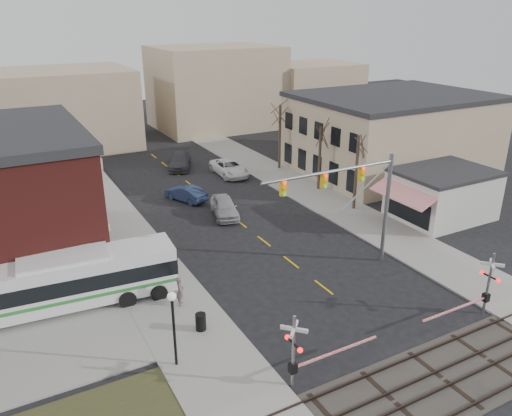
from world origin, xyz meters
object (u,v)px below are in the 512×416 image
at_px(car_a, 224,207).
at_px(car_c, 229,168).
at_px(transit_bus, 67,281).
at_px(rr_crossing_east, 483,286).
at_px(street_lamp, 173,314).
at_px(pedestrian_far, 158,272).
at_px(car_d, 180,161).
at_px(pedestrian_near, 180,291).
at_px(rr_crossing_west, 301,350).
at_px(car_b, 186,193).
at_px(trash_bin, 201,322).
at_px(traffic_signal_mast, 357,192).

bearing_deg(car_a, car_c, 76.70).
distance_m(transit_bus, rr_crossing_east, 24.56).
distance_m(street_lamp, pedestrian_far, 8.79).
distance_m(car_d, pedestrian_near, 29.28).
distance_m(rr_crossing_west, car_b, 26.64).
xyz_separation_m(rr_crossing_east, car_a, (-6.71, 21.23, -1.12)).
relative_size(trash_bin, car_b, 0.22).
xyz_separation_m(traffic_signal_mast, pedestrian_near, (-12.14, 1.23, -4.67)).
bearing_deg(pedestrian_far, car_b, 4.75).
relative_size(car_a, car_d, 0.87).
distance_m(car_b, car_c, 8.81).
xyz_separation_m(rr_crossing_west, pedestrian_near, (-2.66, 9.22, -0.89)).
relative_size(street_lamp, car_a, 0.85).
bearing_deg(car_c, rr_crossing_east, -86.61).
height_order(trash_bin, car_d, car_d).
bearing_deg(car_c, traffic_signal_mast, -93.36).
distance_m(street_lamp, pedestrian_near, 5.95).
xyz_separation_m(trash_bin, car_d, (10.07, 30.43, 0.21)).
xyz_separation_m(transit_bus, trash_bin, (6.05, -6.03, -1.24)).
bearing_deg(pedestrian_far, transit_bus, 123.33).
height_order(transit_bus, rr_crossing_east, rr_crossing_east).
relative_size(rr_crossing_west, trash_bin, 5.59).
bearing_deg(car_b, pedestrian_near, 44.28).
bearing_deg(rr_crossing_east, car_c, 92.20).
height_order(car_a, car_b, car_a).
distance_m(rr_crossing_west, car_a, 21.90).
relative_size(traffic_signal_mast, pedestrian_far, 6.52).
relative_size(car_b, car_d, 0.78).
bearing_deg(car_c, street_lamp, -119.36).
bearing_deg(pedestrian_far, car_d, 8.93).
xyz_separation_m(car_d, pedestrian_far, (-10.52, -24.29, 0.06)).
relative_size(street_lamp, car_d, 0.73).
height_order(rr_crossing_east, trash_bin, rr_crossing_east).
bearing_deg(car_c, car_a, -116.66).
height_order(car_a, car_d, car_a).
relative_size(rr_crossing_west, pedestrian_far, 3.60).
distance_m(rr_crossing_east, trash_bin, 16.48).
bearing_deg(trash_bin, traffic_signal_mast, 8.23).
relative_size(rr_crossing_east, car_b, 1.25).
distance_m(traffic_signal_mast, car_c, 24.07).
height_order(rr_crossing_west, car_a, rr_crossing_west).
distance_m(car_a, car_b, 5.45).
bearing_deg(rr_crossing_east, pedestrian_near, 148.38).
xyz_separation_m(car_c, pedestrian_near, (-14.01, -22.25, 0.25)).
relative_size(car_b, pedestrian_near, 2.35).
relative_size(traffic_signal_mast, pedestrian_near, 5.32).
distance_m(rr_crossing_east, street_lamp, 17.93).
relative_size(street_lamp, car_b, 0.94).
xyz_separation_m(car_a, car_d, (1.65, 15.60, -0.01)).
distance_m(transit_bus, traffic_signal_mast, 19.00).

